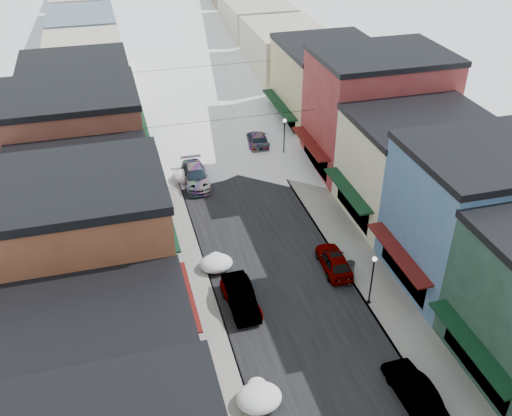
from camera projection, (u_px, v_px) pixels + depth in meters
road at (195, 102)px, 71.47m from camera, size 10.00×160.00×0.01m
sidewalk_left at (142, 107)px, 69.96m from camera, size 3.20×160.00×0.15m
sidewalk_right at (246, 96)px, 72.91m from camera, size 3.20×160.00×0.15m
curb_left at (154, 106)px, 70.31m from camera, size 0.10×160.00×0.15m
curb_right at (234, 98)px, 72.56m from camera, size 0.10×160.00×0.15m
bldg_l_cream at (93, 400)px, 27.36m from camera, size 11.30×8.20×9.50m
bldg_l_brick_near at (75, 275)px, 32.95m from camera, size 12.30×8.20×12.50m
bldg_l_grayblue at (86, 220)px, 40.91m from camera, size 11.30×9.20×9.00m
bldg_l_brick_far at (69, 154)px, 47.46m from camera, size 13.30×9.20×11.00m
bldg_l_tan at (81, 113)px, 56.08m from camera, size 11.30×11.20×10.00m
bldg_r_blue at (475, 217)px, 39.89m from camera, size 11.30×9.20×10.50m
bldg_r_cream at (416, 167)px, 47.72m from camera, size 12.30×9.20×9.00m
bldg_r_brick_far at (376, 111)px, 54.48m from camera, size 13.30×9.20×11.50m
bldg_r_tan at (328, 86)px, 62.92m from camera, size 11.30×11.20×9.50m
distant_blocks at (167, 23)px, 88.02m from camera, size 34.00×55.00×8.00m
overhead_cables at (213, 90)px, 57.98m from camera, size 16.40×15.04×0.04m
car_silver_sedan at (241, 298)px, 39.48m from camera, size 2.42×4.73×1.54m
car_dark_hatch at (241, 297)px, 39.50m from camera, size 1.80×4.97×1.63m
car_silver_wagon at (195, 176)px, 53.85m from camera, size 2.41×5.74×1.66m
car_green_sedan at (414, 390)px, 32.78m from camera, size 1.83×4.84×1.58m
car_gray_suv at (334, 261)px, 42.95m from camera, size 2.17×4.78×1.59m
car_black_sedan at (257, 139)px, 60.68m from camera, size 2.85×5.74×1.60m
car_lane_silver at (199, 118)px, 65.57m from camera, size 2.15×4.62×1.53m
car_lane_white at (199, 90)px, 72.90m from camera, size 2.78×5.72×1.57m
trash_can at (350, 268)px, 42.39m from camera, size 0.61×0.61×1.04m
streetlamp_near at (373, 274)px, 38.63m from camera, size 0.33×0.33×4.00m
streetlamp_far at (284, 133)px, 57.13m from camera, size 0.35×0.35×4.25m
snow_pile_near at (259, 397)px, 32.67m from camera, size 2.67×2.84×1.13m
snow_pile_mid at (216, 263)px, 43.20m from camera, size 2.52×2.75×1.07m
snow_pile_far at (186, 176)px, 54.53m from camera, size 2.68×2.85×1.13m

